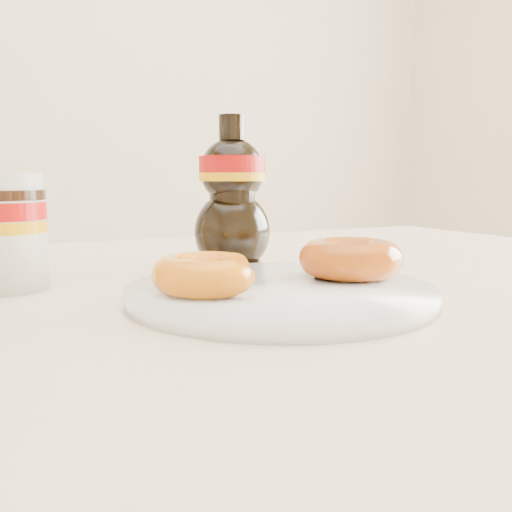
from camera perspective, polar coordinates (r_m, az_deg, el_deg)
name	(u,v)px	position (r m, az deg, el deg)	size (l,w,h in m)	color
dining_table	(188,359)	(0.63, -6.83, -10.23)	(1.40, 0.90, 0.75)	beige
plate	(280,293)	(0.52, 2.47, -3.68)	(0.28, 0.28, 0.01)	white
donut_bitten	(205,274)	(0.49, -5.09, -1.79)	(0.09, 0.09, 0.03)	orange
donut_whole	(350,258)	(0.57, 9.40, -0.22)	(0.10, 0.10, 0.04)	#9C470A
nutella_jar	(3,227)	(0.62, -23.94, 2.62)	(0.08, 0.08, 0.12)	white
syrup_bottle	(232,193)	(0.70, -2.39, 6.33)	(0.10, 0.08, 0.19)	black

